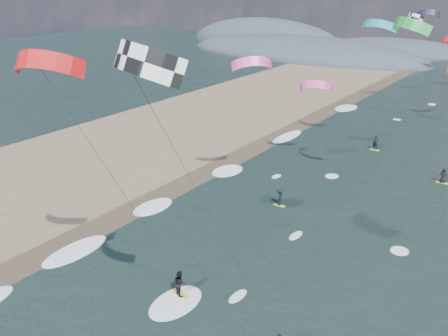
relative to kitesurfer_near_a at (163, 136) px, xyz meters
The scene contains 8 objects.
sand_strip 33.01m from the kitesurfer_near_a, 160.77° to the left, with size 26.00×240.00×0.00m, color brown.
wet_sand_strip 23.46m from the kitesurfer_near_a, 148.91° to the left, with size 3.00×240.00×0.00m, color #382D23.
coastal_hills 119.29m from the kitesurfer_near_a, 114.58° to the left, with size 80.00×41.00×15.00m.
kitesurfer_near_a is the anchor object (origin of this frame).
kitesurfer_near_b 8.00m from the kitesurfer_near_a, 164.74° to the left, with size 7.17×8.70×16.59m.
far_kitesurfers 33.26m from the kitesurfer_near_a, 95.15° to the left, with size 11.80×20.50×1.80m.
bg_kite_field 51.64m from the kitesurfer_near_a, 95.10° to the left, with size 13.54×75.41×10.33m.
shoreline_surf 25.09m from the kitesurfer_near_a, 136.11° to the left, with size 2.40×79.40×0.11m.
Camera 1 is at (17.59, -14.13, 19.67)m, focal length 40.00 mm.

